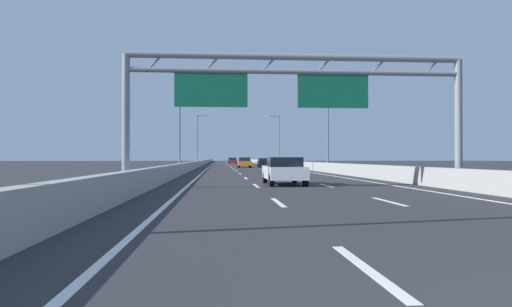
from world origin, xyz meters
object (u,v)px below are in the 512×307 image
black_car (264,162)px  streetlamp_left_mid (182,119)px  streetlamp_right_far (278,137)px  sign_gantry (291,86)px  white_car (284,171)px  streetlamp_right_mid (325,120)px  red_car (233,160)px  streetlamp_left_far (199,137)px  yellow_car (244,160)px  green_car (231,160)px  orange_car (245,162)px

black_car → streetlamp_left_mid: bearing=-112.9°
streetlamp_right_far → black_car: size_ratio=2.22×
sign_gantry → white_car: sign_gantry is taller
streetlamp_right_mid → red_car: bearing=95.9°
streetlamp_right_mid → sign_gantry: bearing=-106.1°
streetlamp_left_mid → black_car: (10.91, 25.80, -4.68)m
sign_gantry → streetlamp_right_far: streetlamp_right_far is taller
streetlamp_left_far → streetlamp_right_mid: bearing=-69.7°
sign_gantry → white_car: size_ratio=3.63×
streetlamp_right_far → red_car: (-7.53, 32.77, -4.64)m
yellow_car → green_car: bearing=112.5°
red_car → yellow_car: bearing=68.4°
green_car → orange_car: bearing=-89.9°
streetlamp_right_far → orange_car: bearing=-110.0°
streetlamp_left_mid → streetlamp_right_mid: same height
streetlamp_right_far → green_car: (-7.56, 49.81, -4.66)m
streetlamp_right_far → green_car: size_ratio=2.31×
sign_gantry → black_car: bearing=86.0°
streetlamp_left_mid → orange_car: (7.52, 20.01, -4.64)m
red_car → streetlamp_left_far: bearing=-102.7°
streetlamp_left_mid → black_car: bearing=67.1°
black_car → red_car: size_ratio=0.95×
green_car → yellow_car: bearing=-67.5°
streetlamp_left_far → white_car: (7.22, -64.48, -4.65)m
white_car → streetlamp_right_mid: bearing=72.2°
streetlamp_left_far → orange_car: 22.22m
streetlamp_right_far → white_car: (-7.71, -64.48, -4.65)m
yellow_car → red_car: 9.33m
streetlamp_right_far → red_car: 33.94m
black_car → white_car: size_ratio=0.95×
sign_gantry → green_car: (0.17, 116.92, -4.07)m
white_car → green_car: white_car is taller
streetlamp_right_mid → green_car: streetlamp_right_mid is taller
sign_gantry → streetlamp_left_far: bearing=96.1°
orange_car → streetlamp_left_far: bearing=110.2°
yellow_car → orange_car: (-3.31, -61.83, 0.02)m
black_car → red_car: red_car is taller
black_car → streetlamp_right_far: bearing=74.6°
sign_gantry → streetlamp_right_mid: streetlamp_right_mid is taller
streetlamp_left_mid → green_car: streetlamp_left_mid is taller
white_car → red_car: 97.25m
streetlamp_left_mid → yellow_car: 82.69m
streetlamp_left_far → yellow_car: size_ratio=2.20×
streetlamp_right_mid → orange_car: 21.84m
streetlamp_left_far → white_car: size_ratio=2.12×
sign_gantry → red_car: bearing=89.9°
black_car → red_car: 47.50m
streetlamp_left_mid → streetlamp_left_far: size_ratio=1.00×
streetlamp_right_mid → streetlamp_right_far: 40.39m
sign_gantry → black_car: size_ratio=3.80×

